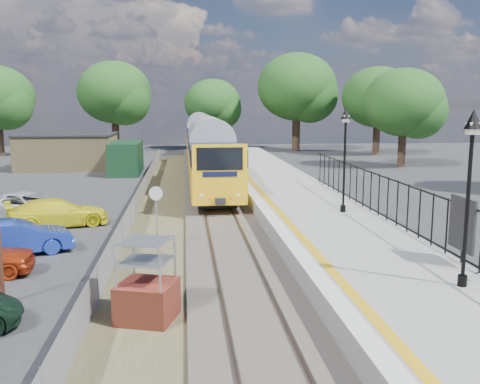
{
  "coord_description": "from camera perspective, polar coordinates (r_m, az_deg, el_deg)",
  "views": [
    {
      "loc": [
        -1.71,
        -16.77,
        5.59
      ],
      "look_at": [
        0.59,
        5.2,
        2.0
      ],
      "focal_mm": 40.0,
      "sensor_mm": 36.0,
      "label": 1
    }
  ],
  "objects": [
    {
      "name": "speed_sign",
      "position": [
        20.28,
        -8.93,
        -1.79
      ],
      "size": [
        0.51,
        0.17,
        2.61
      ],
      "rotation": [
        0.0,
        0.0,
        -0.27
      ],
      "color": "#999EA3",
      "rests_on": "ground"
    },
    {
      "name": "platform_edge",
      "position": [
        25.5,
        2.79,
        -1.37
      ],
      "size": [
        0.9,
        70.0,
        0.01
      ],
      "color": "silver",
      "rests_on": "platform"
    },
    {
      "name": "platform",
      "position": [
        25.98,
        7.29,
        -2.26
      ],
      "size": [
        5.0,
        70.0,
        0.9
      ],
      "primitive_type": "cube",
      "color": "gray",
      "rests_on": "ground"
    },
    {
      "name": "car_blue",
      "position": [
        21.86,
        -22.73,
        -4.52
      ],
      "size": [
        4.28,
        2.82,
        1.33
      ],
      "primitive_type": "imported",
      "rotation": [
        0.0,
        0.0,
        1.95
      ],
      "color": "#193098",
      "rests_on": "ground"
    },
    {
      "name": "car_yellow",
      "position": [
        26.21,
        -18.86,
        -2.11
      ],
      "size": [
        4.9,
        3.28,
        1.32
      ],
      "primitive_type": "imported",
      "rotation": [
        0.0,
        0.0,
        1.92
      ],
      "color": "yellow",
      "rests_on": "ground"
    },
    {
      "name": "palisade_fence",
      "position": [
        21.06,
        17.21,
        -1.46
      ],
      "size": [
        0.12,
        26.0,
        2.0
      ],
      "color": "black",
      "rests_on": "platform"
    },
    {
      "name": "brick_plinth",
      "position": [
        14.21,
        -9.91,
        -9.47
      ],
      "size": [
        1.73,
        1.73,
        2.23
      ],
      "rotation": [
        0.0,
        0.0,
        -0.31
      ],
      "color": "#943925",
      "rests_on": "ground"
    },
    {
      "name": "track_bed",
      "position": [
        27.04,
        -3.24,
        -2.52
      ],
      "size": [
        5.9,
        80.0,
        0.29
      ],
      "color": "#473F38",
      "rests_on": "ground"
    },
    {
      "name": "tree_line",
      "position": [
        58.86,
        -3.0,
        10.21
      ],
      "size": [
        56.8,
        43.8,
        11.88
      ],
      "color": "#332319",
      "rests_on": "ground"
    },
    {
      "name": "victorian_lamp_south",
      "position": [
        14.72,
        23.4,
        3.43
      ],
      "size": [
        0.44,
        0.44,
        4.6
      ],
      "color": "black",
      "rests_on": "platform"
    },
    {
      "name": "ground",
      "position": [
        17.76,
        -0.16,
        -9.11
      ],
      "size": [
        120.0,
        120.0,
        0.0
      ],
      "primitive_type": "plane",
      "color": "#2D2D30",
      "rests_on": "ground"
    },
    {
      "name": "victorian_lamp_north",
      "position": [
        23.86,
        11.17,
        5.95
      ],
      "size": [
        0.44,
        0.44,
        4.6
      ],
      "color": "black",
      "rests_on": "platform"
    },
    {
      "name": "outbuilding",
      "position": [
        49.02,
        -16.82,
        4.08
      ],
      "size": [
        10.8,
        10.1,
        3.12
      ],
      "color": "#988456",
      "rests_on": "ground"
    },
    {
      "name": "car_white",
      "position": [
        28.28,
        -21.72,
        -1.44
      ],
      "size": [
        5.37,
        4.17,
        1.36
      ],
      "primitive_type": "imported",
      "rotation": [
        0.0,
        0.0,
        1.11
      ],
      "color": "silver",
      "rests_on": "ground"
    },
    {
      "name": "wire_fence",
      "position": [
        29.31,
        -10.77,
        -0.74
      ],
      "size": [
        0.06,
        52.0,
        1.2
      ],
      "color": "#999EA3",
      "rests_on": "ground"
    },
    {
      "name": "train",
      "position": [
        46.31,
        -3.87,
        5.19
      ],
      "size": [
        2.82,
        40.83,
        3.51
      ],
      "color": "yellow",
      "rests_on": "ground"
    }
  ]
}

